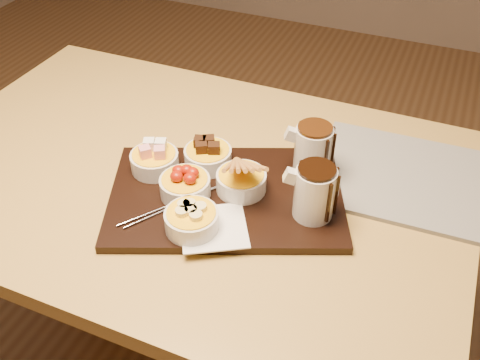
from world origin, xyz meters
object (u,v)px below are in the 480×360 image
at_px(serving_board, 226,196).
at_px(newspaper, 405,177).
at_px(pitcher_milk_chocolate, 313,151).
at_px(bowl_strawberries, 185,187).
at_px(dining_table, 188,204).
at_px(pitcher_dark_chocolate, 314,193).

bearing_deg(serving_board, newspaper, 9.93).
xyz_separation_m(serving_board, pitcher_milk_chocolate, (0.13, 0.13, 0.06)).
bearing_deg(bowl_strawberries, newspaper, 31.34).
bearing_deg(bowl_strawberries, dining_table, 119.08).
relative_size(dining_table, serving_board, 2.61).
height_order(pitcher_milk_chocolate, newspaper, pitcher_milk_chocolate).
bearing_deg(newspaper, serving_board, -149.41).
height_order(dining_table, newspaper, newspaper).
bearing_deg(bowl_strawberries, serving_board, 26.09).
distance_m(dining_table, newspaper, 0.48).
relative_size(pitcher_dark_chocolate, pitcher_milk_chocolate, 1.00).
distance_m(bowl_strawberries, pitcher_dark_chocolate, 0.25).
distance_m(serving_board, pitcher_dark_chocolate, 0.19).
relative_size(bowl_strawberries, pitcher_milk_chocolate, 0.96).
relative_size(dining_table, pitcher_dark_chocolate, 11.51).
height_order(bowl_strawberries, newspaper, bowl_strawberries).
bearing_deg(newspaper, bowl_strawberries, -150.52).
xyz_separation_m(bowl_strawberries, pitcher_milk_chocolate, (0.21, 0.17, 0.03)).
height_order(pitcher_dark_chocolate, newspaper, pitcher_dark_chocolate).
relative_size(serving_board, newspaper, 1.25).
distance_m(dining_table, serving_board, 0.17).
bearing_deg(dining_table, serving_board, -22.92).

